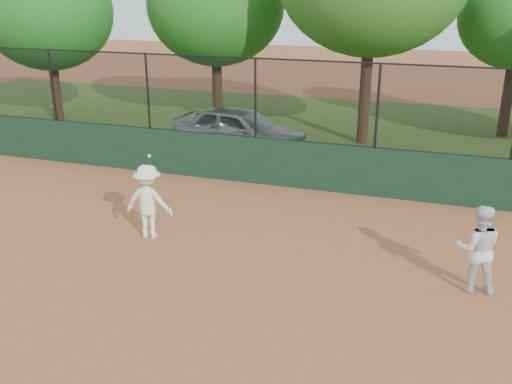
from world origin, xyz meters
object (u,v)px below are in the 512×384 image
(player_main, at_px, (149,202))
(tree_0, at_px, (47,12))
(player_second, at_px, (478,249))
(tree_1, at_px, (215,5))
(parked_car, at_px, (240,130))

(player_main, distance_m, tree_0, 12.28)
(player_second, relative_size, tree_0, 0.25)
(tree_0, height_order, tree_1, tree_1)
(player_second, bearing_deg, player_main, -10.19)
(tree_0, bearing_deg, parked_car, -14.02)
(player_second, relative_size, player_main, 0.82)
(player_main, bearing_deg, tree_0, 135.26)
(player_second, relative_size, tree_1, 0.24)
(parked_car, height_order, player_second, player_second)
(tree_1, bearing_deg, parked_car, -58.70)
(tree_0, distance_m, tree_1, 6.06)
(tree_1, bearing_deg, player_second, -49.14)
(parked_car, distance_m, tree_0, 8.90)
(player_main, relative_size, tree_1, 0.30)
(parked_car, xyz_separation_m, tree_1, (-2.23, 3.67, 3.45))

